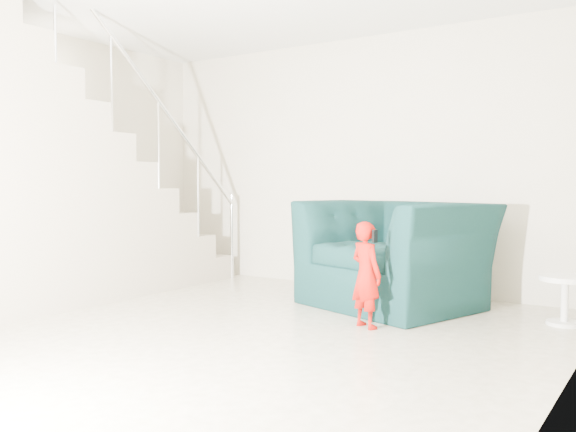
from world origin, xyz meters
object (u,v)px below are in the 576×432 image
(toddler, at_px, (366,275))
(staircase, at_px, (66,203))
(armchair, at_px, (395,254))
(side_table, at_px, (565,292))

(toddler, distance_m, staircase, 3.05)
(toddler, bearing_deg, staircase, 34.66)
(armchair, bearing_deg, staircase, -133.86)
(toddler, distance_m, side_table, 1.61)
(armchair, relative_size, staircase, 0.41)
(toddler, relative_size, side_table, 2.11)
(staircase, bearing_deg, side_table, 19.18)
(toddler, xyz_separation_m, side_table, (1.29, 0.94, -0.15))
(armchair, height_order, staircase, staircase)
(side_table, bearing_deg, armchair, -179.12)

